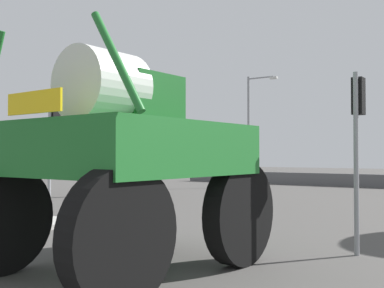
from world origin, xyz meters
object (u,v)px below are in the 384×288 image
Objects in this scene: oversize_sprayer at (124,158)px; streetlight_far_left at (251,125)px; bare_tree_left at (110,105)px; traffic_signal_near_left at (53,133)px; traffic_signal_near_right at (358,122)px.

streetlight_far_left is (-8.73, 22.14, 2.13)m from oversize_sprayer.
streetlight_far_left is at bearing 73.07° from bare_tree_left.
traffic_signal_near_left is 1.00× the size of traffic_signal_near_right.
oversize_sprayer is at bearing -68.48° from streetlight_far_left.
traffic_signal_near_right is (3.33, 4.07, 0.81)m from oversize_sprayer.
oversize_sprayer is 1.36× the size of traffic_signal_near_left.
bare_tree_left reaches higher than traffic_signal_near_left.
oversize_sprayer reaches higher than traffic_signal_near_right.
bare_tree_left is (-3.17, -10.41, 0.64)m from streetlight_far_left.
oversize_sprayer reaches higher than traffic_signal_near_left.
streetlight_far_left is at bearing 95.15° from traffic_signal_near_left.
traffic_signal_near_right is 21.77m from streetlight_far_left.
traffic_signal_near_right is at bearing -26.69° from bare_tree_left.
oversize_sprayer is at bearing -129.27° from traffic_signal_near_right.
oversize_sprayer is 1.37× the size of traffic_signal_near_right.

